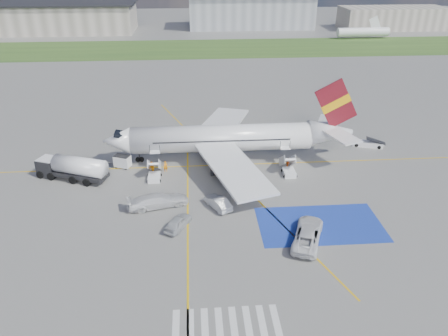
{
  "coord_description": "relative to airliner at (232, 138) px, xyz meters",
  "views": [
    {
      "loc": [
        -4.0,
        -44.49,
        28.02
      ],
      "look_at": [
        -0.34,
        4.11,
        3.5
      ],
      "focal_mm": 35.0,
      "sensor_mm": 36.0,
      "label": 1
    }
  ],
  "objects": [
    {
      "name": "taxiway_line_diag",
      "position": [
        -1.51,
        -2.0,
        -3.39
      ],
      "size": [
        20.71,
        56.45,
        0.01
      ],
      "primitive_type": "cube",
      "rotation": [
        0.0,
        0.0,
        0.35
      ],
      "color": "gold",
      "rests_on": "ground"
    },
    {
      "name": "car_silver_b",
      "position": [
        -2.87,
        -13.51,
        -2.68
      ],
      "size": [
        3.45,
        4.52,
        1.43
      ],
      "primitive_type": "imported",
      "rotation": [
        0.0,
        0.0,
        3.65
      ],
      "color": "#ACAEB3",
      "rests_on": "ground"
    },
    {
      "name": "staging_box",
      "position": [
        8.49,
        -18.0,
        -3.39
      ],
      "size": [
        14.0,
        8.0,
        0.01
      ],
      "primitive_type": "cube",
      "color": "#193297",
      "rests_on": "ground"
    },
    {
      "name": "van_white_b",
      "position": [
        -10.1,
        -12.71,
        -2.31
      ],
      "size": [
        5.9,
        3.46,
        2.17
      ],
      "primitive_type": "imported",
      "rotation": [
        0.0,
        0.0,
        1.8
      ],
      "color": "silver",
      "rests_on": "ground"
    },
    {
      "name": "crew_fwd",
      "position": [
        -9.56,
        -3.46,
        -2.61
      ],
      "size": [
        0.62,
        0.45,
        1.57
      ],
      "primitive_type": "imported",
      "rotation": [
        0.0,
        0.0,
        0.14
      ],
      "color": "orange",
      "rests_on": "ground"
    },
    {
      "name": "terminal_centre",
      "position": [
        18.49,
        121.0,
        2.61
      ],
      "size": [
        48.0,
        18.0,
        12.0
      ],
      "primitive_type": "cube",
      "color": "gray",
      "rests_on": "ground"
    },
    {
      "name": "crew_aft",
      "position": [
        7.74,
        -3.58,
        -2.62
      ],
      "size": [
        0.67,
        0.99,
        1.55
      ],
      "primitive_type": "imported",
      "rotation": [
        0.0,
        0.0,
        1.92
      ],
      "color": "#EB570C",
      "rests_on": "ground"
    },
    {
      "name": "ground",
      "position": [
        -1.51,
        -14.0,
        -3.39
      ],
      "size": [
        400.0,
        400.0,
        0.0
      ],
      "primitive_type": "plane",
      "color": "#60605E",
      "rests_on": "ground"
    },
    {
      "name": "taxiway_line_main",
      "position": [
        -1.51,
        -2.0,
        -3.39
      ],
      "size": [
        120.0,
        0.2,
        0.01
      ],
      "primitive_type": "cube",
      "color": "gold",
      "rests_on": "ground"
    },
    {
      "name": "terminal_east",
      "position": [
        73.49,
        114.0,
        0.61
      ],
      "size": [
        40.0,
        16.0,
        8.0
      ],
      "primitive_type": "cube",
      "color": "gray",
      "rests_on": "ground"
    },
    {
      "name": "belt_loader",
      "position": [
        22.02,
        3.03,
        -3.02
      ],
      "size": [
        5.1,
        3.03,
        1.47
      ],
      "rotation": [
        0.0,
        0.0,
        -0.32
      ],
      "color": "silver",
      "rests_on": "ground"
    },
    {
      "name": "crosswalk",
      "position": [
        -3.31,
        -32.0,
        -3.39
      ],
      "size": [
        9.0,
        4.0,
        0.01
      ],
      "color": "silver",
      "rests_on": "ground"
    },
    {
      "name": "grass_strip",
      "position": [
        -1.51,
        81.0,
        -3.39
      ],
      "size": [
        400.0,
        30.0,
        0.01
      ],
      "primitive_type": "cube",
      "color": "#2D4C1E",
      "rests_on": "ground"
    },
    {
      "name": "taxiway_line_cross",
      "position": [
        -6.51,
        -24.0,
        -3.39
      ],
      "size": [
        0.2,
        60.0,
        0.01
      ],
      "primitive_type": "cube",
      "color": "gold",
      "rests_on": "ground"
    },
    {
      "name": "van_white_a",
      "position": [
        6.31,
        -20.88,
        -2.3
      ],
      "size": [
        4.6,
        6.37,
        2.18
      ],
      "primitive_type": "imported",
      "rotation": [
        0.0,
        0.0,
        2.77
      ],
      "color": "silver",
      "rests_on": "ground"
    },
    {
      "name": "terminal_west",
      "position": [
        -56.51,
        116.0,
        1.61
      ],
      "size": [
        60.0,
        22.0,
        10.0
      ],
      "primitive_type": "cube",
      "color": "gray",
      "rests_on": "ground"
    },
    {
      "name": "car_silver_a",
      "position": [
        -7.58,
        -17.46,
        -2.69
      ],
      "size": [
        3.46,
        4.43,
        1.41
      ],
      "primitive_type": "imported",
      "rotation": [
        0.0,
        0.0,
        2.64
      ],
      "color": "#A9ACB0",
      "rests_on": "ground"
    },
    {
      "name": "gpu_cart",
      "position": [
        -15.75,
        -1.62,
        -2.56
      ],
      "size": [
        2.58,
        2.14,
        1.86
      ],
      "rotation": [
        0.0,
        0.0,
        -0.4
      ],
      "color": "silver",
      "rests_on": "ground"
    },
    {
      "name": "airstairs_aft",
      "position": [
        7.49,
        -5.3,
        -2.77
      ],
      "size": [
        1.9,
        5.2,
        3.6
      ],
      "color": "silver",
      "rests_on": "ground"
    },
    {
      "name": "crew_nose",
      "position": [
        -11.43,
        -4.16,
        -2.44
      ],
      "size": [
        0.95,
        1.09,
        1.9
      ],
      "primitive_type": "imported",
      "rotation": [
        0.0,
        0.0,
        -1.29
      ],
      "color": "orange",
      "rests_on": "ground"
    },
    {
      "name": "airstairs_fwd",
      "position": [
        -11.01,
        -5.3,
        -2.77
      ],
      "size": [
        1.9,
        5.2,
        3.6
      ],
      "color": "silver",
      "rests_on": "ground"
    },
    {
      "name": "fuel_tanker",
      "position": [
        -21.94,
        -4.71,
        -1.97
      ],
      "size": [
        10.11,
        6.1,
        3.37
      ],
      "rotation": [
        0.0,
        0.0,
        -0.38
      ],
      "color": "black",
      "rests_on": "ground"
    },
    {
      "name": "airliner",
      "position": [
        0.0,
        0.0,
        0.0
      ],
      "size": [
        36.81,
        32.95,
        11.92
      ],
      "color": "silver",
      "rests_on": "ground"
    }
  ]
}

